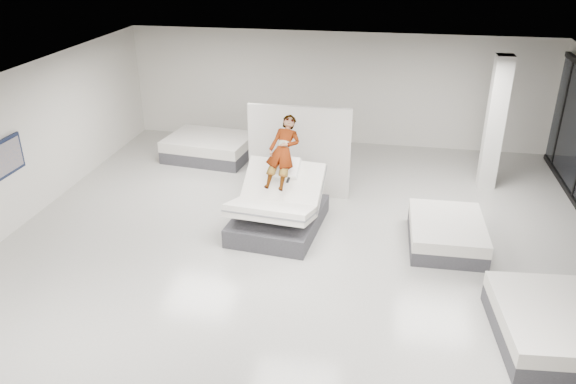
% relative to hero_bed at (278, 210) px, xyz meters
% --- Properties ---
extents(room, '(14.00, 14.04, 3.20)m').
position_rel_hero_bed_xyz_m(room, '(0.58, -1.41, 1.16)').
color(room, '#ACAAA3').
rests_on(room, ground).
extents(hero_bed, '(1.89, 2.38, 1.42)m').
position_rel_hero_bed_xyz_m(hero_bed, '(0.00, 0.00, 0.00)').
color(hero_bed, '#3E3E43').
rests_on(hero_bed, floor).
extents(person, '(0.74, 1.56, 1.31)m').
position_rel_hero_bed_xyz_m(person, '(0.03, 0.32, 0.90)').
color(person, slate).
rests_on(person, hero_bed).
extents(remote, '(0.06, 0.15, 0.08)m').
position_rel_hero_bed_xyz_m(remote, '(0.22, -0.05, 0.72)').
color(remote, black).
rests_on(remote, person).
extents(divider_panel, '(2.38, 0.14, 2.16)m').
position_rel_hero_bed_xyz_m(divider_panel, '(0.14, 1.77, 0.64)').
color(divider_panel, silver).
rests_on(divider_panel, floor).
extents(flat_bed_right_far, '(1.46, 1.92, 0.52)m').
position_rel_hero_bed_xyz_m(flat_bed_right_far, '(3.41, -0.04, -0.18)').
color(flat_bed_right_far, '#3E3E43').
rests_on(flat_bed_right_far, floor).
extents(flat_bed_right_near, '(1.70, 2.17, 0.56)m').
position_rel_hero_bed_xyz_m(flat_bed_right_near, '(4.74, -2.76, -0.16)').
color(flat_bed_right_near, '#3E3E43').
rests_on(flat_bed_right_near, floor).
extents(flat_bed_left_far, '(2.39, 1.91, 0.61)m').
position_rel_hero_bed_xyz_m(flat_bed_left_far, '(-2.66, 3.65, -0.14)').
color(flat_bed_left_far, '#3E3E43').
rests_on(flat_bed_left_far, floor).
extents(column, '(0.40, 0.40, 3.20)m').
position_rel_hero_bed_xyz_m(column, '(4.58, 3.09, 1.16)').
color(column, silver).
rests_on(column, floor).
extents(wall_poster, '(0.06, 0.95, 0.75)m').
position_rel_hero_bed_xyz_m(wall_poster, '(-5.35, -0.91, 1.16)').
color(wall_poster, black).
rests_on(wall_poster, wall_left).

